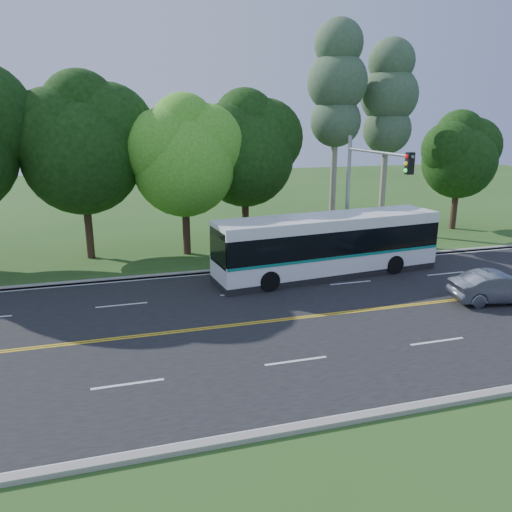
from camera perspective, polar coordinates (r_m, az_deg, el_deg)
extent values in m
plane|color=#2D521B|center=(20.33, 2.44, -7.39)|extent=(120.00, 120.00, 0.00)
cube|color=black|center=(20.33, 2.44, -7.37)|extent=(60.00, 14.00, 0.02)
cube|color=gray|center=(26.78, -2.40, -1.52)|extent=(60.00, 0.30, 0.15)
cube|color=gray|center=(14.48, 11.87, -17.60)|extent=(60.00, 0.30, 0.15)
cube|color=#2D521B|center=(28.52, -3.28, -0.52)|extent=(60.00, 4.00, 0.10)
cube|color=gold|center=(20.26, 2.51, -7.42)|extent=(57.00, 0.10, 0.00)
cube|color=gold|center=(20.40, 2.37, -7.25)|extent=(57.00, 0.10, 0.00)
cube|color=silver|center=(16.28, -14.43, -13.99)|extent=(2.20, 0.12, 0.00)
cube|color=silver|center=(17.19, 4.59, -11.85)|extent=(2.20, 0.12, 0.00)
cube|color=silver|center=(19.65, 19.99, -9.14)|extent=(2.20, 0.12, 0.00)
cube|color=silver|center=(22.66, -15.10, -5.42)|extent=(2.20, 0.12, 0.00)
cube|color=silver|center=(23.32, -1.45, -4.26)|extent=(2.20, 0.12, 0.00)
cube|color=silver|center=(25.19, 10.76, -3.02)|extent=(2.20, 0.12, 0.00)
cube|color=silver|center=(28.04, 20.87, -1.88)|extent=(2.20, 0.12, 0.00)
cube|color=silver|center=(26.52, -2.24, -1.81)|extent=(57.00, 0.12, 0.00)
cube|color=silver|center=(14.73, 11.29, -17.19)|extent=(57.00, 0.12, 0.00)
cylinder|color=#331E16|center=(30.40, -18.57, 3.10)|extent=(0.44, 0.44, 3.60)
sphere|color=black|center=(29.85, -19.25, 10.82)|extent=(6.60, 6.60, 6.60)
sphere|color=black|center=(30.06, -16.56, 13.59)|extent=(5.28, 5.28, 5.28)
sphere|color=black|center=(29.69, -22.07, 12.78)|extent=(4.95, 4.95, 4.95)
sphere|color=black|center=(30.18, -19.45, 15.56)|extent=(4.29, 4.29, 4.29)
cylinder|color=#331E16|center=(29.70, -7.96, 3.13)|extent=(0.44, 0.44, 3.24)
sphere|color=#438F1D|center=(29.15, -8.23, 10.15)|extent=(5.80, 5.80, 5.80)
sphere|color=#438F1D|center=(29.57, -5.84, 12.56)|extent=(4.64, 4.64, 4.64)
sphere|color=#438F1D|center=(28.74, -10.59, 12.01)|extent=(4.35, 4.35, 4.35)
sphere|color=#438F1D|center=(29.44, -8.31, 14.44)|extent=(3.77, 3.77, 3.77)
cylinder|color=#331E16|center=(31.90, -1.22, 4.29)|extent=(0.44, 0.44, 3.42)
sphere|color=black|center=(31.38, -1.26, 11.13)|extent=(6.00, 6.00, 6.00)
sphere|color=black|center=(31.97, 0.99, 13.37)|extent=(4.80, 4.80, 4.80)
sphere|color=black|center=(30.84, -3.39, 12.99)|extent=(4.50, 4.50, 4.50)
sphere|color=black|center=(31.70, -1.30, 15.25)|extent=(3.90, 3.90, 3.90)
cylinder|color=gray|center=(33.47, 8.88, 10.16)|extent=(0.40, 0.40, 9.80)
sphere|color=#355434|center=(33.33, 9.09, 14.95)|extent=(3.23, 3.23, 3.23)
sphere|color=#355434|center=(33.40, 9.27, 19.04)|extent=(3.80, 3.80, 3.80)
sphere|color=#355434|center=(33.63, 9.45, 22.84)|extent=(3.04, 3.04, 3.04)
cylinder|color=gray|center=(35.79, 14.43, 9.64)|extent=(0.40, 0.40, 9.10)
sphere|color=#355434|center=(35.64, 14.72, 13.79)|extent=(3.23, 3.23, 3.23)
sphere|color=#355434|center=(35.66, 14.97, 17.33)|extent=(3.80, 3.80, 3.80)
sphere|color=#355434|center=(35.81, 15.21, 20.65)|extent=(3.04, 3.04, 3.04)
cylinder|color=#331E16|center=(39.53, 21.70, 5.11)|extent=(0.44, 0.44, 3.06)
sphere|color=black|center=(39.13, 22.19, 9.94)|extent=(5.20, 5.20, 5.20)
sphere|color=black|center=(40.02, 23.43, 11.41)|extent=(4.16, 4.16, 4.16)
sphere|color=black|center=(38.28, 21.27, 11.30)|extent=(3.90, 3.90, 3.90)
sphere|color=black|center=(39.40, 22.24, 12.82)|extent=(3.38, 3.38, 3.38)
sphere|color=maroon|center=(28.38, 2.97, 0.87)|extent=(1.50, 1.50, 1.50)
sphere|color=maroon|center=(28.72, 4.86, 1.01)|extent=(1.50, 1.50, 1.50)
sphere|color=maroon|center=(29.08, 6.70, 1.14)|extent=(1.50, 1.50, 1.50)
sphere|color=maroon|center=(29.47, 8.50, 1.27)|extent=(1.50, 1.50, 1.50)
sphere|color=maroon|center=(29.89, 10.25, 1.39)|extent=(1.50, 1.50, 1.50)
sphere|color=maroon|center=(30.34, 11.94, 1.51)|extent=(1.50, 1.50, 1.50)
sphere|color=maroon|center=(30.82, 13.59, 1.63)|extent=(1.50, 1.50, 1.50)
sphere|color=maroon|center=(31.31, 15.19, 1.74)|extent=(1.50, 1.50, 1.50)
sphere|color=maroon|center=(31.84, 16.73, 1.84)|extent=(1.50, 1.50, 1.50)
cube|color=olive|center=(30.79, 15.87, 0.40)|extent=(3.50, 1.40, 0.40)
cylinder|color=gray|center=(28.34, 10.40, 6.30)|extent=(0.20, 0.20, 7.00)
cylinder|color=gray|center=(25.40, 13.75, 11.44)|extent=(0.14, 6.00, 0.14)
cube|color=black|center=(23.03, 17.16, 10.08)|extent=(0.32, 0.28, 0.95)
sphere|color=red|center=(22.92, 16.85, 10.83)|extent=(0.18, 0.18, 0.18)
sphere|color=yellow|center=(22.94, 16.80, 10.09)|extent=(0.18, 0.18, 0.18)
sphere|color=#19D833|center=(22.97, 16.74, 9.35)|extent=(0.18, 0.18, 0.18)
cube|color=white|center=(26.04, 8.18, -0.36)|extent=(12.12, 3.84, 0.98)
cube|color=black|center=(25.77, 8.27, 2.01)|extent=(12.07, 3.87, 1.23)
cube|color=white|center=(25.58, 8.35, 3.96)|extent=(12.12, 3.84, 0.55)
cube|color=#0D7D6C|center=(25.93, 8.21, 0.56)|extent=(12.07, 3.88, 0.14)
cube|color=black|center=(23.35, -4.36, 0.95)|extent=(0.32, 2.32, 1.69)
cube|color=#19E54C|center=(23.13, -4.38, 3.25)|extent=(0.22, 1.52, 0.22)
cube|color=black|center=(26.23, 8.12, -1.76)|extent=(12.11, 3.74, 0.35)
cylinder|color=black|center=(23.45, 1.55, -2.87)|extent=(1.02, 0.39, 0.99)
cylinder|color=black|center=(25.53, -0.61, -1.33)|extent=(1.02, 0.39, 0.99)
cylinder|color=black|center=(27.03, 15.54, -0.95)|extent=(1.02, 0.39, 0.99)
cylinder|color=black|center=(28.86, 12.68, 0.27)|extent=(1.02, 0.39, 0.99)
imported|color=slate|center=(24.48, 26.00, -3.23)|extent=(4.36, 2.12, 1.38)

